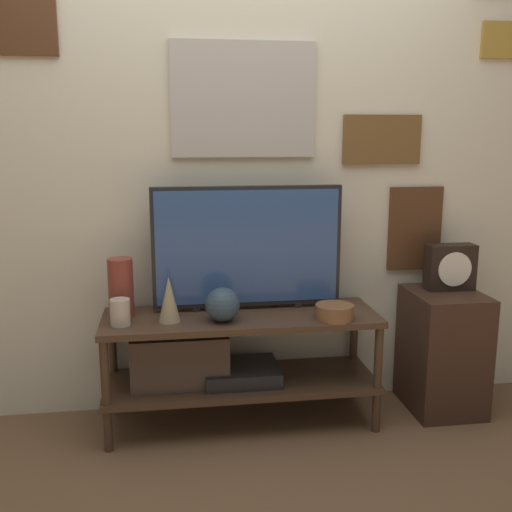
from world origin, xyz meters
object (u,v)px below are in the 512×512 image
at_px(vase_tall_ceramic, 121,288).
at_px(vase_wide_bowl, 334,312).
at_px(vase_round_glass, 222,305).
at_px(vase_slim_bronze, 169,299).
at_px(candle_jar, 120,312).
at_px(mantel_clock, 450,267).
at_px(television, 248,247).

bearing_deg(vase_tall_ceramic, vase_wide_bowl, -11.26).
xyz_separation_m(vase_wide_bowl, vase_tall_ceramic, (-0.98, 0.20, 0.10)).
relative_size(vase_round_glass, vase_wide_bowl, 0.89).
height_order(vase_slim_bronze, vase_tall_ceramic, vase_tall_ceramic).
bearing_deg(vase_slim_bronze, candle_jar, -173.90).
distance_m(candle_jar, mantel_clock, 1.65).
height_order(television, vase_tall_ceramic, television).
bearing_deg(vase_round_glass, vase_tall_ceramic, 161.88).
height_order(vase_round_glass, vase_wide_bowl, vase_round_glass).
height_order(vase_wide_bowl, mantel_clock, mantel_clock).
distance_m(vase_wide_bowl, mantel_clock, 0.71).
xyz_separation_m(vase_round_glass, vase_wide_bowl, (0.52, -0.04, -0.04)).
bearing_deg(television, mantel_clock, -1.32).
bearing_deg(television, vase_slim_bronze, -159.00).
bearing_deg(vase_wide_bowl, television, 149.12).
distance_m(vase_round_glass, vase_slim_bronze, 0.25).
distance_m(television, candle_jar, 0.67).
bearing_deg(mantel_clock, candle_jar, -174.90).
distance_m(television, vase_round_glass, 0.33).
bearing_deg(vase_tall_ceramic, vase_slim_bronze, -27.62).
distance_m(television, vase_slim_bronze, 0.46).
bearing_deg(candle_jar, vase_round_glass, -1.48).
height_order(vase_tall_ceramic, candle_jar, vase_tall_ceramic).
xyz_separation_m(television, vase_tall_ceramic, (-0.60, -0.03, -0.17)).
relative_size(vase_round_glass, vase_slim_bronze, 0.75).
distance_m(vase_wide_bowl, candle_jar, 0.98).
relative_size(television, mantel_clock, 3.74).
bearing_deg(vase_wide_bowl, mantel_clock, 17.00).
bearing_deg(vase_wide_bowl, vase_round_glass, 175.19).
relative_size(vase_slim_bronze, vase_wide_bowl, 1.19).
relative_size(television, vase_slim_bronze, 4.32).
xyz_separation_m(vase_slim_bronze, vase_wide_bowl, (0.76, -0.08, -0.07)).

